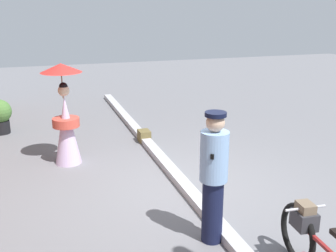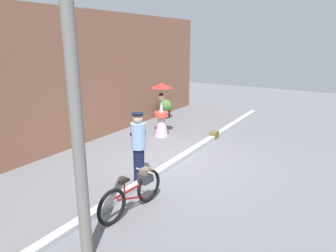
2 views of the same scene
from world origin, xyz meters
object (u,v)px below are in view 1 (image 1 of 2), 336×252
object	(u,v)px
potted_plant_by_door	(0,115)
backpack_on_pavement	(144,136)
person_with_parasol	(65,116)
bicycle_near_officer	(321,250)
person_officer	(214,175)

from	to	relation	value
potted_plant_by_door	backpack_on_pavement	bearing A→B (deg)	-118.61
potted_plant_by_door	person_with_parasol	bearing A→B (deg)	-151.13
backpack_on_pavement	bicycle_near_officer	bearing A→B (deg)	-174.07
person_officer	potted_plant_by_door	world-z (taller)	person_officer
bicycle_near_officer	person_officer	distance (m)	1.42
person_officer	potted_plant_by_door	bearing A→B (deg)	26.33
person_with_parasol	bicycle_near_officer	bearing A→B (deg)	-153.25
potted_plant_by_door	backpack_on_pavement	size ratio (longest dim) A/B	2.50
bicycle_near_officer	backpack_on_pavement	size ratio (longest dim) A/B	5.45
person_with_parasol	backpack_on_pavement	bearing A→B (deg)	-66.24
person_with_parasol	potted_plant_by_door	distance (m)	2.73
person_with_parasol	backpack_on_pavement	distance (m)	1.98
backpack_on_pavement	person_officer	bearing A→B (deg)	177.19
bicycle_near_officer	person_with_parasol	xyz separation A→B (m)	(4.36, 2.20, 0.50)
bicycle_near_officer	backpack_on_pavement	xyz separation A→B (m)	(5.10, 0.53, -0.27)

